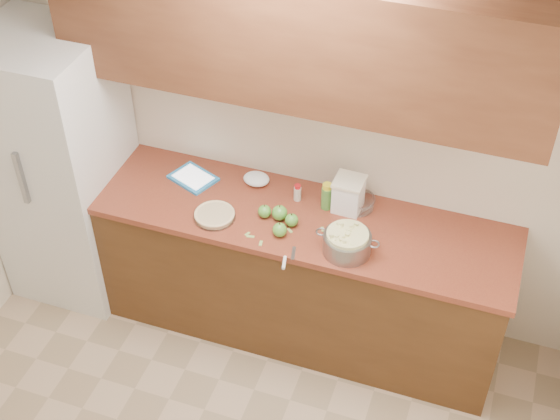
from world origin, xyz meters
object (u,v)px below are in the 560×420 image
(flour_canister, at_px, (348,194))
(tablet, at_px, (193,178))
(pie, at_px, (215,215))
(colander, at_px, (347,242))

(flour_canister, distance_m, tablet, 0.95)
(pie, xyz_separation_m, tablet, (-0.26, 0.28, -0.01))
(tablet, bearing_deg, colander, 6.39)
(flour_canister, xyz_separation_m, tablet, (-0.94, -0.05, -0.10))
(colander, distance_m, tablet, 1.07)
(pie, xyz_separation_m, flour_canister, (0.69, 0.33, 0.08))
(colander, distance_m, flour_canister, 0.36)
(colander, relative_size, flour_canister, 1.70)
(colander, bearing_deg, flour_canister, 104.48)
(pie, relative_size, tablet, 0.76)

